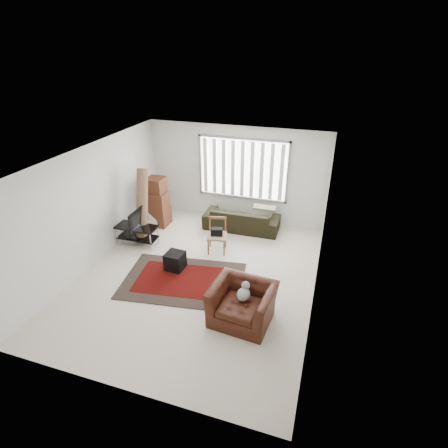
# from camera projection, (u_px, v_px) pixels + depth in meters

# --- Properties ---
(room) EXTENTS (6.00, 6.02, 2.71)m
(room) POSITION_uv_depth(u_px,v_px,m) (205.00, 195.00, 7.37)
(room) COLOR beige
(room) RESTS_ON ground
(persian_rug) EXTENTS (2.78, 2.06, 0.02)m
(persian_rug) POSITION_uv_depth(u_px,v_px,m) (183.00, 280.00, 7.61)
(persian_rug) COLOR black
(persian_rug) RESTS_ON ground
(tv_stand) EXTENTS (1.05, 0.47, 0.52)m
(tv_stand) POSITION_uv_depth(u_px,v_px,m) (137.00, 231.00, 8.81)
(tv_stand) COLOR black
(tv_stand) RESTS_ON ground
(tv) EXTENTS (0.11, 0.85, 0.49)m
(tv) POSITION_uv_depth(u_px,v_px,m) (135.00, 218.00, 8.62)
(tv) COLOR black
(tv) RESTS_ON tv_stand
(subwoofer) EXTENTS (0.42, 0.42, 0.40)m
(subwoofer) POSITION_uv_depth(u_px,v_px,m) (175.00, 261.00, 7.91)
(subwoofer) COLOR black
(subwoofer) RESTS_ON persian_rug
(moving_boxes) EXTENTS (0.57, 0.52, 1.38)m
(moving_boxes) POSITION_uv_depth(u_px,v_px,m) (158.00, 203.00, 9.67)
(moving_boxes) COLOR #562E1B
(moving_boxes) RESTS_ON ground
(white_flatpack) EXTENTS (0.54, 0.25, 0.66)m
(white_flatpack) POSITION_uv_depth(u_px,v_px,m) (148.00, 216.00, 9.67)
(white_flatpack) COLOR silver
(white_flatpack) RESTS_ON ground
(rolled_rug) EXTENTS (0.43, 0.90, 1.87)m
(rolled_rug) POSITION_uv_depth(u_px,v_px,m) (142.00, 206.00, 8.83)
(rolled_rug) COLOR brown
(rolled_rug) RESTS_ON ground
(sofa) EXTENTS (2.07, 0.93, 0.79)m
(sofa) POSITION_uv_depth(u_px,v_px,m) (242.00, 216.00, 9.56)
(sofa) COLOR black
(sofa) RESTS_ON ground
(side_chair) EXTENTS (0.55, 0.55, 0.85)m
(side_chair) POSITION_uv_depth(u_px,v_px,m) (217.00, 234.00, 8.49)
(side_chair) COLOR #8E775D
(side_chair) RESTS_ON ground
(armchair) EXTENTS (1.22, 1.08, 0.84)m
(armchair) POSITION_uv_depth(u_px,v_px,m) (242.00, 301.00, 6.38)
(armchair) COLOR #3A150B
(armchair) RESTS_ON ground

